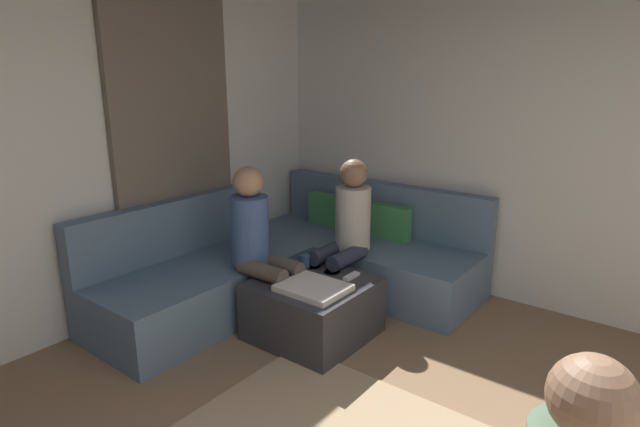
# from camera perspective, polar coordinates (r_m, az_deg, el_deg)

# --- Properties ---
(wall_back) EXTENTS (6.00, 0.12, 2.70)m
(wall_back) POSITION_cam_1_polar(r_m,az_deg,el_deg) (4.21, 30.03, 6.72)
(wall_back) COLOR silver
(wall_back) RESTS_ON ground_plane
(curtain_panel) EXTENTS (0.06, 1.10, 2.50)m
(curtain_panel) POSITION_cam_1_polar(r_m,az_deg,el_deg) (4.26, -15.92, 6.92)
(curtain_panel) COLOR #726659
(curtain_panel) RESTS_ON ground_plane
(sectional_couch) EXTENTS (2.10, 2.55, 0.87)m
(sectional_couch) POSITION_cam_1_polar(r_m,az_deg,el_deg) (4.34, -2.72, -5.59)
(sectional_couch) COLOR slate
(sectional_couch) RESTS_ON ground_plane
(ottoman) EXTENTS (0.76, 0.76, 0.42)m
(ottoman) POSITION_cam_1_polar(r_m,az_deg,el_deg) (3.71, -0.80, -10.58)
(ottoman) COLOR #333338
(ottoman) RESTS_ON ground_plane
(folded_blanket) EXTENTS (0.44, 0.36, 0.04)m
(folded_blanket) POSITION_cam_1_polar(r_m,az_deg,el_deg) (3.47, -0.75, -8.31)
(folded_blanket) COLOR white
(folded_blanket) RESTS_ON ottoman
(coffee_mug) EXTENTS (0.08, 0.08, 0.10)m
(coffee_mug) POSITION_cam_1_polar(r_m,az_deg,el_deg) (3.87, -1.71, -5.34)
(coffee_mug) COLOR #334C72
(coffee_mug) RESTS_ON ottoman
(game_remote) EXTENTS (0.05, 0.15, 0.02)m
(game_remote) POSITION_cam_1_polar(r_m,az_deg,el_deg) (3.69, 3.54, -7.02)
(game_remote) COLOR white
(game_remote) RESTS_ON ottoman
(person_on_couch_back) EXTENTS (0.30, 0.60, 1.20)m
(person_on_couch_back) POSITION_cam_1_polar(r_m,az_deg,el_deg) (3.99, 2.91, -1.80)
(person_on_couch_back) COLOR #2D3347
(person_on_couch_back) RESTS_ON ground_plane
(person_on_couch_side) EXTENTS (0.60, 0.30, 1.20)m
(person_on_couch_side) POSITION_cam_1_polar(r_m,az_deg,el_deg) (3.73, -6.77, -3.15)
(person_on_couch_side) COLOR brown
(person_on_couch_side) RESTS_ON ground_plane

